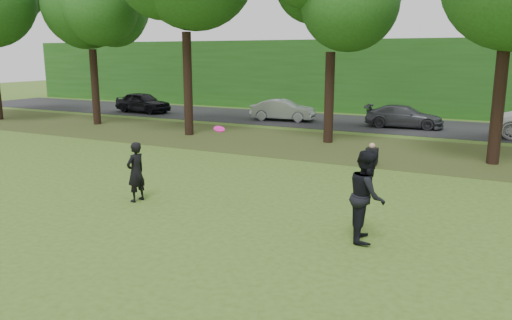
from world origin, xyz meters
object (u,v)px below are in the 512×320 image
(player_right, at_px, (367,196))
(seated_person, at_px, (371,157))
(player_left, at_px, (136,172))
(frisbee, at_px, (219,129))

(player_right, height_order, seated_person, player_right)
(player_left, bearing_deg, seated_person, 153.24)
(player_left, distance_m, seated_person, 8.86)
(player_right, bearing_deg, seated_person, -2.27)
(frisbee, xyz_separation_m, seated_person, (1.86, 7.68, -1.94))
(player_right, xyz_separation_m, seated_person, (-1.78, 7.54, -0.70))
(player_right, distance_m, seated_person, 7.78)
(player_left, distance_m, player_right, 6.47)
(player_left, height_order, player_right, player_right)
(player_right, relative_size, frisbee, 6.71)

